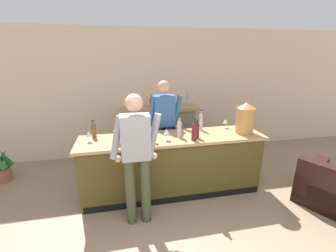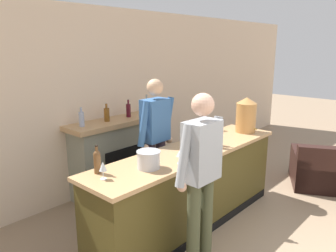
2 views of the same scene
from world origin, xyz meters
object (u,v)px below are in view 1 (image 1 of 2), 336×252
potted_plant_corner (0,165)px  wine_glass_mid_counter (145,137)px  fireplace_stone (160,131)px  armchair_black (334,190)px  ice_bucket_steel (122,136)px  wine_glass_front_left (226,121)px  wine_bottle_merlot_tall (94,130)px  wine_glass_by_dispenser (167,132)px  wine_bottle_chardonnay_pale (201,121)px  person_customer (136,156)px  wine_bottle_port_short (179,128)px  wine_glass_near_bucket (155,134)px  wine_glass_back_row (89,134)px  wine_bottle_burgundy_dark (197,130)px  wine_bottle_cabernet_heavy (194,131)px  copper_dispenser (245,118)px  person_bartender (164,125)px

potted_plant_corner → wine_glass_mid_counter: wine_glass_mid_counter is taller
fireplace_stone → armchair_black: bearing=-45.1°
ice_bucket_steel → wine_glass_front_left: ice_bucket_steel is taller
wine_bottle_merlot_tall → wine_glass_mid_counter: size_ratio=1.78×
fireplace_stone → wine_glass_mid_counter: size_ratio=10.02×
wine_bottle_merlot_tall → wine_glass_by_dispenser: wine_bottle_merlot_tall is taller
wine_bottle_chardonnay_pale → wine_glass_mid_counter: (-0.99, -0.44, -0.04)m
person_customer → wine_bottle_port_short: 0.91m
wine_glass_mid_counter → wine_glass_near_bucket: size_ratio=0.87×
wine_bottle_port_short → wine_glass_near_bucket: 0.44m
wine_glass_back_row → wine_glass_front_left: wine_glass_back_row is taller
person_customer → wine_bottle_burgundy_dark: bearing=26.4°
person_customer → wine_glass_back_row: size_ratio=10.34×
fireplace_stone → ice_bucket_steel: fireplace_stone is taller
wine_bottle_cabernet_heavy → wine_glass_near_bucket: (-0.59, 0.03, -0.02)m
armchair_black → wine_glass_front_left: bearing=141.1°
wine_bottle_merlot_tall → wine_glass_mid_counter: 0.86m
wine_glass_front_left → wine_glass_near_bucket: 1.38m
copper_dispenser → wine_glass_back_row: copper_dispenser is taller
person_bartender → ice_bucket_steel: (-0.74, -0.63, 0.08)m
fireplace_stone → wine_glass_by_dispenser: 1.67m
potted_plant_corner → wine_glass_mid_counter: bearing=-24.6°
copper_dispenser → wine_glass_by_dispenser: size_ratio=2.83×
fireplace_stone → potted_plant_corner: 3.08m
fireplace_stone → wine_bottle_burgundy_dark: (0.31, -1.57, 0.54)m
fireplace_stone → wine_glass_front_left: bearing=-51.9°
wine_glass_mid_counter → person_customer: bearing=-111.6°
armchair_black → wine_glass_back_row: bearing=166.2°
armchair_black → wine_bottle_chardonnay_pale: 2.26m
person_customer → wine_bottle_burgundy_dark: size_ratio=6.26×
wine_glass_by_dispenser → wine_glass_mid_counter: size_ratio=1.11×
fireplace_stone → copper_dispenser: copper_dispenser is taller
wine_bottle_port_short → wine_bottle_merlot_tall: wine_bottle_port_short is taller
fireplace_stone → wine_glass_by_dispenser: (-0.17, -1.58, 0.54)m
fireplace_stone → wine_glass_by_dispenser: size_ratio=9.05×
fireplace_stone → wine_glass_front_left: fireplace_stone is taller
fireplace_stone → ice_bucket_steel: bearing=-118.3°
wine_bottle_port_short → wine_bottle_chardonnay_pale: bearing=30.7°
wine_glass_front_left → wine_bottle_chardonnay_pale: bearing=-178.2°
fireplace_stone → wine_glass_back_row: bearing=-132.7°
person_bartender → wine_bottle_burgundy_dark: (0.39, -0.68, 0.12)m
wine_bottle_cabernet_heavy → wine_bottle_burgundy_dark: 0.12m
potted_plant_corner → person_bartender: 3.04m
person_bartender → ice_bucket_steel: person_bartender is taller
armchair_black → person_bartender: person_bartender is taller
person_bartender → wine_glass_near_bucket: size_ratio=9.82×
fireplace_stone → wine_bottle_burgundy_dark: 1.69m
fireplace_stone → potted_plant_corner: (-3.02, -0.51, -0.27)m
wine_bottle_cabernet_heavy → wine_glass_back_row: (-1.53, 0.26, -0.03)m
person_bartender → wine_bottle_cabernet_heavy: person_bartender is taller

